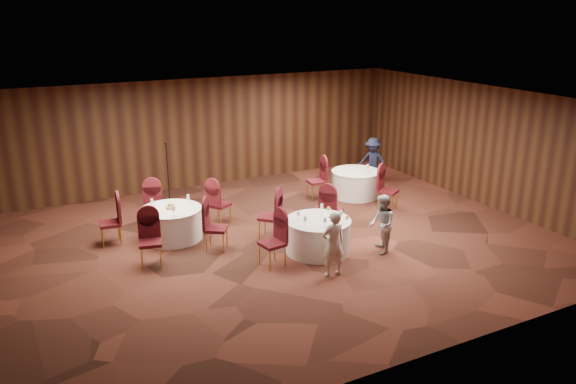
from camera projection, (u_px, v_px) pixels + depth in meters
name	position (u px, v px, depth m)	size (l,w,h in m)	color
ground	(284.00, 241.00, 12.91)	(12.00, 12.00, 0.00)	black
room_shell	(284.00, 158.00, 12.30)	(12.00, 12.00, 12.00)	silver
table_main	(318.00, 235.00, 12.26)	(1.43, 1.43, 0.74)	white
table_left	(172.00, 223.00, 12.95)	(1.40, 1.40, 0.74)	white
table_right	(356.00, 183.00, 15.92)	(1.38, 1.38, 0.74)	white
chairs_main	(292.00, 223.00, 12.65)	(2.78, 2.08, 1.00)	#450D15
chairs_left	(170.00, 219.00, 12.86)	(3.28, 3.02, 1.00)	#450D15
chairs_right	(351.00, 186.00, 15.27)	(1.89, 2.28, 1.00)	#450D15
tabletop_main	(326.00, 216.00, 12.09)	(1.12, 1.14, 0.22)	silver
tabletop_left	(171.00, 205.00, 12.80)	(0.91, 0.81, 0.22)	silver
tabletop_right	(368.00, 166.00, 15.68)	(0.08, 0.08, 0.22)	silver
mic_stand	(169.00, 188.00, 15.02)	(0.24, 0.24, 1.75)	black
woman_a	(333.00, 244.00, 11.05)	(0.50, 0.33, 1.36)	silver
woman_b	(382.00, 224.00, 12.13)	(0.64, 0.50, 1.31)	#ABAAAF
man_c	(373.00, 161.00, 16.93)	(0.92, 0.53, 1.43)	black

